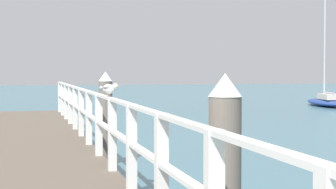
{
  "coord_description": "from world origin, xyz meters",
  "views": [
    {
      "loc": [
        -0.24,
        0.13,
        1.96
      ],
      "look_at": [
        2.34,
        10.61,
        1.52
      ],
      "focal_mm": 63.01,
      "sensor_mm": 36.0,
      "label": 1
    }
  ],
  "objects": [
    {
      "name": "dock_piling_far",
      "position": [
        1.43,
        12.33,
        0.98
      ],
      "size": [
        0.29,
        0.29,
        1.94
      ],
      "color": "#6B6056",
      "rests_on": "ground_plane"
    },
    {
      "name": "dock_piling_near",
      "position": [
        1.43,
        4.87,
        0.98
      ],
      "size": [
        0.29,
        0.29,
        1.94
      ],
      "color": "#6B6056",
      "rests_on": "ground_plane"
    },
    {
      "name": "pier_railing",
      "position": [
        1.05,
        11.26,
        1.14
      ],
      "size": [
        0.12,
        21.03,
        1.09
      ],
      "color": "silver",
      "rests_on": "pier_deck"
    },
    {
      "name": "boat_0",
      "position": [
        15.98,
        29.5,
        0.31
      ],
      "size": [
        2.32,
        5.07,
        6.45
      ],
      "rotation": [
        0.0,
        0.0,
        -0.19
      ],
      "color": "navy",
      "rests_on": "ground_plane"
    },
    {
      "name": "pier_deck",
      "position": [
        0.0,
        11.26,
        0.23
      ],
      "size": [
        2.26,
        22.51,
        0.46
      ],
      "primitive_type": "cube",
      "color": "brown",
      "rests_on": "ground_plane"
    },
    {
      "name": "seagull_foreground",
      "position": [
        1.05,
        9.18,
        1.69
      ],
      "size": [
        0.26,
        0.45,
        0.21
      ],
      "rotation": [
        0.0,
        0.0,
        3.61
      ],
      "color": "white",
      "rests_on": "pier_railing"
    }
  ]
}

